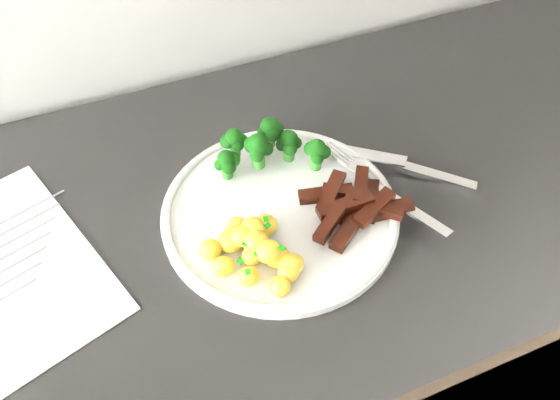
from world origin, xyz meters
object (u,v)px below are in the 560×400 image
(potatoes, at_px, (255,249))
(beef_strips, at_px, (356,206))
(counter, at_px, (226,378))
(fork, at_px, (386,192))
(broccoli, at_px, (267,146))
(plate, at_px, (280,211))
(knife, at_px, (415,170))

(potatoes, bearing_deg, beef_strips, 6.76)
(counter, bearing_deg, fork, -11.63)
(potatoes, xyz_separation_m, beef_strips, (0.14, 0.02, -0.01))
(broccoli, height_order, potatoes, broccoli)
(potatoes, height_order, fork, potatoes)
(counter, bearing_deg, plate, -10.07)
(broccoli, bearing_deg, knife, -25.63)
(plate, xyz_separation_m, beef_strips, (0.08, -0.04, 0.01))
(fork, bearing_deg, knife, 23.93)
(broccoli, distance_m, beef_strips, 0.14)
(plate, relative_size, fork, 1.46)
(broccoli, distance_m, fork, 0.16)
(potatoes, xyz_separation_m, knife, (0.25, 0.05, -0.02))
(potatoes, distance_m, knife, 0.25)
(counter, xyz_separation_m, broccoli, (0.11, 0.06, 0.48))
(knife, bearing_deg, counter, 175.85)
(beef_strips, bearing_deg, plate, 155.94)
(plate, bearing_deg, knife, -1.08)
(beef_strips, relative_size, knife, 0.80)
(counter, distance_m, broccoli, 0.49)
(potatoes, xyz_separation_m, fork, (0.19, 0.02, -0.01))
(counter, relative_size, potatoes, 18.89)
(counter, bearing_deg, beef_strips, -16.81)
(broccoli, distance_m, potatoes, 0.15)
(beef_strips, distance_m, knife, 0.11)
(plate, bearing_deg, counter, 169.93)
(counter, relative_size, broccoli, 15.62)
(counter, height_order, broccoli, broccoli)
(plate, bearing_deg, potatoes, -134.65)
(plate, xyz_separation_m, fork, (0.13, -0.03, 0.01))
(broccoli, xyz_separation_m, fork, (0.12, -0.11, -0.03))
(broccoli, bearing_deg, fork, -43.50)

